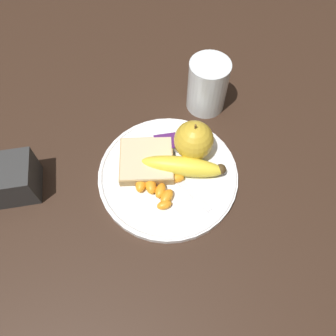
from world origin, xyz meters
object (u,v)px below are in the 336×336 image
object	(u,v)px
plate	(168,174)
juice_glass	(207,87)
apple	(194,140)
jam_packet	(166,144)
bread_slice	(147,161)
fork	(172,174)
banana	(183,165)
condiment_caddy	(13,179)

from	to	relation	value
plate	juice_glass	size ratio (longest dim) A/B	2.33
apple	jam_packet	bearing A→B (deg)	-20.13
bread_slice	jam_packet	bearing A→B (deg)	-143.52
juice_glass	jam_packet	distance (m)	0.15
plate	fork	world-z (taller)	fork
plate	banana	xyz separation A→B (m)	(-0.03, -0.00, 0.02)
jam_packet	plate	bearing A→B (deg)	84.20
apple	fork	world-z (taller)	apple
juice_glass	banana	bearing A→B (deg)	63.30
bread_slice	condiment_caddy	size ratio (longest dim) A/B	1.43
juice_glass	condiment_caddy	size ratio (longest dim) A/B	1.45
bread_slice	jam_packet	size ratio (longest dim) A/B	2.58
bread_slice	banana	bearing A→B (deg)	159.03
plate	apple	world-z (taller)	apple
condiment_caddy	banana	bearing A→B (deg)	176.09
plate	apple	xyz separation A→B (m)	(-0.06, -0.04, 0.04)
fork	condiment_caddy	size ratio (longest dim) A/B	1.94
plate	apple	size ratio (longest dim) A/B	3.14
jam_packet	fork	bearing A→B (deg)	90.99
plate	banana	size ratio (longest dim) A/B	1.66
plate	banana	world-z (taller)	banana
plate	fork	distance (m)	0.01
banana	condiment_caddy	xyz separation A→B (m)	(0.30, -0.02, 0.01)
banana	fork	xyz separation A→B (m)	(0.02, 0.01, -0.02)
jam_packet	condiment_caddy	distance (m)	0.28
plate	jam_packet	bearing A→B (deg)	-95.80
condiment_caddy	plate	bearing A→B (deg)	175.16
fork	condiment_caddy	distance (m)	0.28
juice_glass	banana	size ratio (longest dim) A/B	0.71
juice_glass	fork	xyz separation A→B (m)	(0.10, 0.17, -0.04)
plate	jam_packet	xyz separation A→B (m)	(-0.01, -0.06, 0.01)
banana	bread_slice	xyz separation A→B (m)	(0.07, -0.02, -0.01)
banana	juice_glass	bearing A→B (deg)	-116.70
juice_glass	jam_packet	bearing A→B (deg)	45.23
jam_packet	apple	bearing A→B (deg)	159.87
fork	plate	bearing A→B (deg)	25.68
juice_glass	condiment_caddy	bearing A→B (deg)	20.01
plate	fork	size ratio (longest dim) A/B	1.73
fork	jam_packet	size ratio (longest dim) A/B	3.51
apple	banana	xyz separation A→B (m)	(0.03, 0.04, -0.02)
banana	condiment_caddy	bearing A→B (deg)	-3.91
plate	bread_slice	size ratio (longest dim) A/B	2.36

